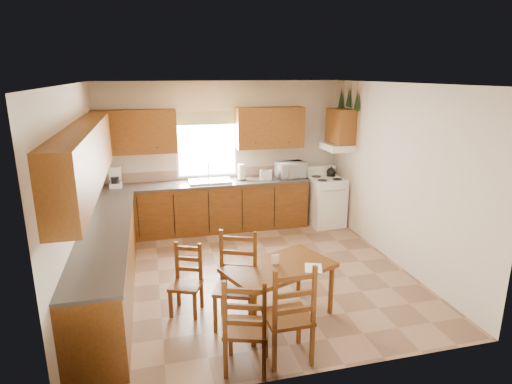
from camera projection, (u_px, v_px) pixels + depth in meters
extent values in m
plane|color=#8B6850|center=(251.00, 274.00, 6.26)|extent=(4.50, 4.50, 0.00)
plane|color=brown|center=(250.00, 84.00, 5.53)|extent=(4.50, 4.50, 0.00)
plane|color=beige|center=(77.00, 195.00, 5.36)|extent=(4.50, 4.50, 0.00)
plane|color=beige|center=(396.00, 175.00, 6.42)|extent=(4.50, 4.50, 0.00)
plane|color=beige|center=(223.00, 155.00, 7.99)|extent=(4.50, 4.50, 0.00)
plane|color=beige|center=(310.00, 246.00, 3.79)|extent=(4.50, 4.50, 0.00)
cube|color=brown|center=(207.00, 208.00, 7.87)|extent=(3.75, 0.60, 0.88)
cube|color=brown|center=(108.00, 264.00, 5.54)|extent=(0.60, 3.60, 0.88)
cube|color=#443D3A|center=(206.00, 183.00, 7.75)|extent=(3.75, 0.63, 0.04)
cube|color=#443D3A|center=(104.00, 231.00, 5.42)|extent=(0.63, 3.60, 0.04)
cube|color=gray|center=(203.00, 174.00, 7.99)|extent=(3.75, 0.01, 0.18)
cube|color=brown|center=(135.00, 132.00, 7.34)|extent=(1.41, 0.33, 0.75)
cube|color=brown|center=(270.00, 128.00, 7.91)|extent=(1.25, 0.33, 0.75)
cube|color=brown|center=(85.00, 158.00, 5.13)|extent=(0.33, 3.60, 0.75)
cube|color=brown|center=(341.00, 126.00, 7.78)|extent=(0.33, 0.62, 0.62)
cube|color=white|center=(337.00, 147.00, 7.87)|extent=(0.44, 0.62, 0.12)
cube|color=white|center=(207.00, 145.00, 7.84)|extent=(1.13, 0.02, 1.18)
cube|color=white|center=(207.00, 145.00, 7.84)|extent=(1.05, 0.01, 1.10)
cube|color=#637C45|center=(206.00, 118.00, 7.68)|extent=(1.19, 0.01, 0.24)
cube|color=silver|center=(210.00, 181.00, 7.75)|extent=(0.75, 0.45, 0.04)
cone|color=black|center=(357.00, 100.00, 7.38)|extent=(0.22, 0.22, 0.36)
cone|color=black|center=(349.00, 97.00, 7.67)|extent=(0.22, 0.22, 0.36)
cone|color=black|center=(341.00, 98.00, 7.98)|extent=(0.22, 0.22, 0.36)
cube|color=white|center=(326.00, 202.00, 8.17)|extent=(0.64, 0.66, 0.90)
cube|color=white|center=(115.00, 177.00, 7.36)|extent=(0.27, 0.30, 0.35)
cylinder|color=white|center=(241.00, 172.00, 7.87)|extent=(0.15, 0.15, 0.30)
cube|color=white|center=(266.00, 175.00, 7.93)|extent=(0.23, 0.17, 0.17)
imported|color=white|center=(291.00, 170.00, 8.08)|extent=(0.53, 0.41, 0.29)
cube|color=brown|center=(279.00, 292.00, 5.06)|extent=(1.43, 1.12, 0.67)
cube|color=brown|center=(246.00, 322.00, 4.14)|extent=(0.54, 0.52, 1.02)
cube|color=brown|center=(288.00, 310.00, 4.28)|extent=(0.46, 0.44, 1.08)
cube|color=brown|center=(186.00, 281.00, 5.14)|extent=(0.46, 0.45, 0.85)
cube|color=brown|center=(235.00, 282.00, 4.85)|extent=(0.59, 0.58, 1.09)
cube|color=white|center=(313.00, 268.00, 4.91)|extent=(0.27, 0.31, 0.00)
cube|color=white|center=(275.00, 259.00, 5.00)|extent=(0.09, 0.02, 0.11)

